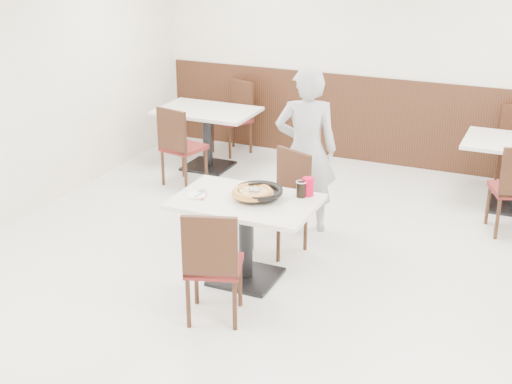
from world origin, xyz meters
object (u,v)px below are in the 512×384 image
at_px(diner_person, 306,150).
at_px(bg_chair_left_near, 184,146).
at_px(pizza_pan, 259,194).
at_px(red_cup, 308,187).
at_px(main_table, 246,240).
at_px(bg_table_left, 208,139).
at_px(side_plate, 196,196).
at_px(bg_chair_left_far, 231,118).
at_px(chair_near, 214,263).
at_px(chair_far, 279,203).
at_px(pizza, 253,193).
at_px(cola_glass, 301,190).

distance_m(diner_person, bg_chair_left_near, 1.87).
relative_size(pizza_pan, red_cup, 2.27).
bearing_deg(diner_person, main_table, 63.66).
xyz_separation_m(main_table, bg_table_left, (-1.65, 2.48, 0.00)).
bearing_deg(diner_person, bg_table_left, -57.37).
height_order(side_plate, bg_chair_left_far, bg_chair_left_far).
relative_size(chair_near, bg_chair_left_far, 1.00).
bearing_deg(bg_chair_left_near, chair_near, -43.50).
xyz_separation_m(main_table, pizza_pan, (0.09, 0.07, 0.42)).
height_order(chair_near, chair_far, same).
distance_m(pizza, cola_glass, 0.42).
height_order(chair_far, side_plate, chair_far).
distance_m(chair_near, bg_table_left, 3.57).
relative_size(main_table, cola_glass, 9.23).
xyz_separation_m(chair_far, red_cup, (0.41, -0.35, 0.35)).
height_order(pizza, diner_person, diner_person).
relative_size(chair_near, bg_table_left, 0.79).
height_order(cola_glass, bg_chair_left_near, bg_chair_left_near).
bearing_deg(pizza_pan, cola_glass, 29.60).
bearing_deg(pizza, bg_table_left, 124.83).
bearing_deg(red_cup, bg_table_left, 134.03).
bearing_deg(pizza, diner_person, 87.84).
relative_size(side_plate, bg_chair_left_far, 0.17).
relative_size(cola_glass, bg_table_left, 0.11).
bearing_deg(main_table, chair_near, -86.76).
distance_m(chair_far, pizza, 0.72).
bearing_deg(bg_chair_left_far, main_table, 142.12).
distance_m(main_table, diner_person, 1.30).
distance_m(main_table, pizza_pan, 0.43).
distance_m(main_table, pizza, 0.44).
bearing_deg(bg_chair_left_far, chair_far, 148.70).
bearing_deg(bg_table_left, chair_near, -61.78).
bearing_deg(chair_far, bg_chair_left_far, -32.24).
distance_m(main_table, chair_far, 0.66).
xyz_separation_m(chair_near, bg_table_left, (-1.69, 3.15, -0.10)).
bearing_deg(chair_far, bg_table_left, -23.45).
height_order(pizza_pan, side_plate, pizza_pan).
height_order(main_table, pizza, pizza).
xyz_separation_m(main_table, bg_chair_left_near, (-1.63, 1.84, 0.10)).
bearing_deg(diner_person, chair_far, 62.45).
xyz_separation_m(pizza_pan, bg_chair_left_near, (-1.72, 1.76, -0.32)).
xyz_separation_m(pizza, side_plate, (-0.47, -0.13, -0.05)).
bearing_deg(bg_chair_left_near, diner_person, -6.97).
height_order(pizza, cola_glass, cola_glass).
xyz_separation_m(chair_far, pizza, (0.01, -0.63, 0.34)).
xyz_separation_m(main_table, pizza, (0.06, 0.02, 0.44)).
bearing_deg(diner_person, red_cup, 89.45).
xyz_separation_m(main_table, cola_glass, (0.41, 0.25, 0.44)).
bearing_deg(main_table, chair_far, 86.25).
height_order(chair_near, bg_table_left, chair_near).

